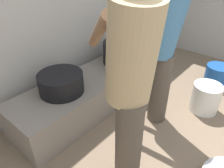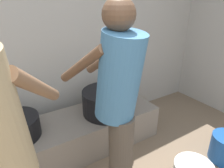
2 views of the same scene
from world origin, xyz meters
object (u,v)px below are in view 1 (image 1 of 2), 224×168
at_px(cooking_pot_secondary, 61,83).
at_px(bucket_white_plastic, 205,98).
at_px(cook_in_tan_shirt, 130,79).
at_px(bucket_blue_plastic, 217,75).
at_px(cooking_pot_main, 124,52).
at_px(cook_in_blue_shirt, 163,40).

distance_m(cooking_pot_secondary, bucket_white_plastic, 1.65).
relative_size(cooking_pot_secondary, cook_in_tan_shirt, 0.28).
xyz_separation_m(cook_in_tan_shirt, bucket_blue_plastic, (1.99, -0.09, -0.81)).
bearing_deg(cooking_pot_main, cook_in_blue_shirt, -113.34).
relative_size(cook_in_blue_shirt, bucket_white_plastic, 4.75).
xyz_separation_m(cook_in_blue_shirt, bucket_white_plastic, (0.50, -0.38, -0.76)).
xyz_separation_m(bucket_blue_plastic, bucket_white_plastic, (-0.68, -0.08, 0.03)).
bearing_deg(bucket_white_plastic, cook_in_blue_shirt, 142.77).
xyz_separation_m(cooking_pot_secondary, bucket_white_plastic, (1.18, -1.10, -0.32)).
bearing_deg(cook_in_tan_shirt, bucket_white_plastic, -7.47).
bearing_deg(cook_in_blue_shirt, cooking_pot_main, 66.66).
bearing_deg(cooking_pot_secondary, cook_in_blue_shirt, -46.72).
xyz_separation_m(cooking_pot_main, bucket_white_plastic, (0.22, -1.03, -0.36)).
height_order(cooking_pot_secondary, cook_in_blue_shirt, cook_in_blue_shirt).
xyz_separation_m(cooking_pot_secondary, bucket_blue_plastic, (1.86, -1.02, -0.35)).
bearing_deg(cooking_pot_main, bucket_white_plastic, -77.70).
height_order(cook_in_tan_shirt, bucket_white_plastic, cook_in_tan_shirt).
relative_size(cooking_pot_main, cooking_pot_secondary, 1.59).
bearing_deg(cook_in_tan_shirt, cooking_pot_main, 38.49).
relative_size(cooking_pot_main, cook_in_blue_shirt, 0.45).
bearing_deg(cook_in_tan_shirt, bucket_blue_plastic, -2.67).
relative_size(cooking_pot_secondary, bucket_white_plastic, 1.33).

